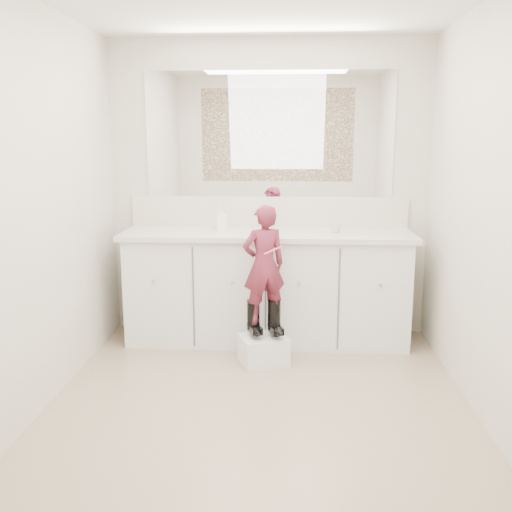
{
  "coord_description": "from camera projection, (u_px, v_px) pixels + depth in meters",
  "views": [
    {
      "loc": [
        0.17,
        -3.2,
        1.61
      ],
      "look_at": [
        -0.07,
        0.83,
        0.78
      ],
      "focal_mm": 40.0,
      "sensor_mm": 36.0,
      "label": 1
    }
  ],
  "objects": [
    {
      "name": "dot_panel",
      "position": [
        231.0,
        125.0,
        1.68
      ],
      "size": [
        2.0,
        0.01,
        1.2
      ],
      "primitive_type": "cube",
      "color": "#472819",
      "rests_on": "wall_front"
    },
    {
      "name": "boot_right",
      "position": [
        274.0,
        318.0,
        4.11
      ],
      "size": [
        0.16,
        0.2,
        0.27
      ],
      "primitive_type": null,
      "rotation": [
        0.0,
        0.0,
        0.37
      ],
      "color": "black",
      "rests_on": "step_stool"
    },
    {
      "name": "wall_back",
      "position": [
        269.0,
        189.0,
        4.69
      ],
      "size": [
        2.6,
        0.0,
        2.6
      ],
      "primitive_type": "plane",
      "rotation": [
        1.57,
        0.0,
        0.0
      ],
      "color": "beige",
      "rests_on": "floor"
    },
    {
      "name": "soap_bottle",
      "position": [
        221.0,
        219.0,
        4.54
      ],
      "size": [
        0.11,
        0.11,
        0.19
      ],
      "primitive_type": "imported",
      "rotation": [
        0.0,
        0.0,
        0.41
      ],
      "color": "white",
      "rests_on": "countertop"
    },
    {
      "name": "toothbrush",
      "position": [
        273.0,
        250.0,
        3.93
      ],
      "size": [
        0.13,
        0.06,
        0.06
      ],
      "primitive_type": "cylinder",
      "rotation": [
        0.0,
        1.22,
        0.37
      ],
      "color": "#ED5C85",
      "rests_on": "toddler"
    },
    {
      "name": "wall_right",
      "position": [
        493.0,
        214.0,
        3.15
      ],
      "size": [
        0.0,
        3.0,
        3.0
      ],
      "primitive_type": "plane",
      "rotation": [
        1.57,
        0.0,
        -1.57
      ],
      "color": "beige",
      "rests_on": "floor"
    },
    {
      "name": "boot_left",
      "position": [
        253.0,
        318.0,
        4.12
      ],
      "size": [
        0.16,
        0.2,
        0.27
      ],
      "primitive_type": null,
      "rotation": [
        0.0,
        0.0,
        0.37
      ],
      "color": "black",
      "rests_on": "step_stool"
    },
    {
      "name": "countertop",
      "position": [
        267.0,
        235.0,
        4.47
      ],
      "size": [
        2.28,
        0.58,
        0.04
      ],
      "primitive_type": "cube",
      "color": "beige",
      "rests_on": "vanity_cabinet"
    },
    {
      "name": "cup",
      "position": [
        336.0,
        227.0,
        4.44
      ],
      "size": [
        0.1,
        0.1,
        0.08
      ],
      "primitive_type": "imported",
      "rotation": [
        0.0,
        0.0,
        0.12
      ],
      "color": "beige",
      "rests_on": "countertop"
    },
    {
      "name": "wall_front",
      "position": [
        232.0,
        274.0,
        1.76
      ],
      "size": [
        2.6,
        0.0,
        2.6
      ],
      "primitive_type": "plane",
      "rotation": [
        -1.57,
        0.0,
        0.0
      ],
      "color": "beige",
      "rests_on": "floor"
    },
    {
      "name": "mirror",
      "position": [
        269.0,
        135.0,
        4.59
      ],
      "size": [
        2.0,
        0.02,
        1.0
      ],
      "primitive_type": "cube",
      "color": "white",
      "rests_on": "wall_back"
    },
    {
      "name": "wall_left",
      "position": [
        35.0,
        211.0,
        3.3
      ],
      "size": [
        0.0,
        3.0,
        3.0
      ],
      "primitive_type": "plane",
      "rotation": [
        1.57,
        0.0,
        1.57
      ],
      "color": "beige",
      "rests_on": "floor"
    },
    {
      "name": "backsplash",
      "position": [
        269.0,
        212.0,
        4.71
      ],
      "size": [
        2.28,
        0.03,
        0.25
      ],
      "primitive_type": "cube",
      "color": "beige",
      "rests_on": "countertop"
    },
    {
      "name": "faucet",
      "position": [
        268.0,
        223.0,
        4.62
      ],
      "size": [
        0.08,
        0.08,
        0.1
      ],
      "primitive_type": "cylinder",
      "color": "silver",
      "rests_on": "countertop"
    },
    {
      "name": "toddler",
      "position": [
        264.0,
        265.0,
        4.04
      ],
      "size": [
        0.36,
        0.3,
        0.86
      ],
      "primitive_type": "imported",
      "rotation": [
        0.0,
        0.0,
        3.51
      ],
      "color": "#AB345A",
      "rests_on": "step_stool"
    },
    {
      "name": "floor",
      "position": [
        259.0,
        408.0,
        3.47
      ],
      "size": [
        3.0,
        3.0,
        0.0
      ],
      "primitive_type": "plane",
      "color": "#967962",
      "rests_on": "ground"
    },
    {
      "name": "vanity_cabinet",
      "position": [
        267.0,
        289.0,
        4.58
      ],
      "size": [
        2.2,
        0.55,
        0.85
      ],
      "primitive_type": "cube",
      "color": "silver",
      "rests_on": "floor"
    },
    {
      "name": "step_stool",
      "position": [
        263.0,
        350.0,
        4.14
      ],
      "size": [
        0.4,
        0.37,
        0.21
      ],
      "primitive_type": "cube",
      "rotation": [
        0.0,
        0.0,
        0.37
      ],
      "color": "white",
      "rests_on": "floor"
    }
  ]
}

